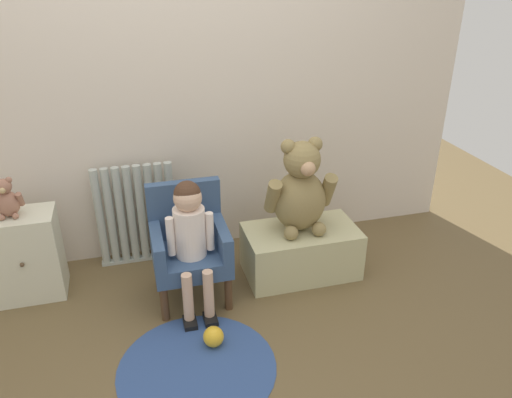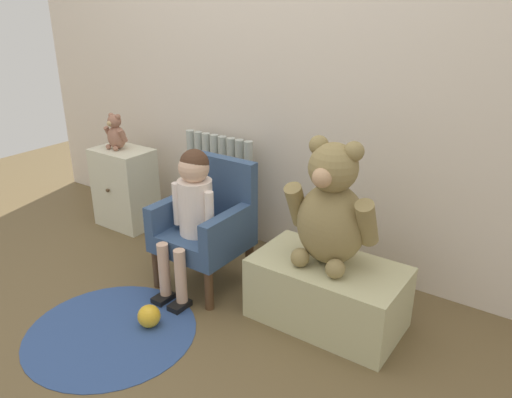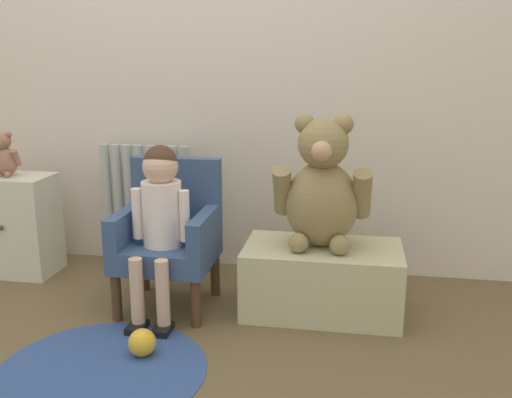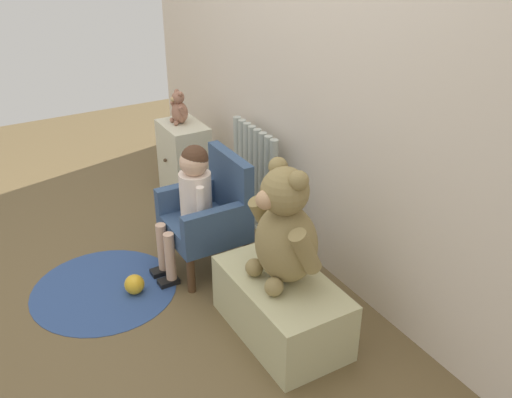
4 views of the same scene
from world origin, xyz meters
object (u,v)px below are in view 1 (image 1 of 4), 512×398
small_teddy_bear (7,200)px  toy_ball (213,337)px  low_bench (301,251)px  large_teddy_bear (300,191)px  small_dresser (27,255)px  floor_rug (197,367)px  radiator (136,215)px  child_armchair (189,243)px  child_figure (190,228)px

small_teddy_bear → toy_ball: size_ratio=2.12×
low_bench → toy_ball: 0.82m
large_teddy_bear → toy_ball: bearing=-140.5°
small_dresser → floor_rug: bearing=-45.7°
radiator → floor_rug: size_ratio=0.86×
radiator → small_dresser: 0.66m
radiator → floor_rug: radiator is taller
child_armchair → child_figure: (0.00, -0.11, 0.15)m
radiator → large_teddy_bear: 1.04m
toy_ball → radiator: bearing=108.6°
child_figure → large_teddy_bear: 0.69m
child_armchair → small_teddy_bear: small_teddy_bear is taller
radiator → floor_rug: (0.20, -1.04, -0.32)m
child_armchair → low_bench: child_armchair is taller
toy_ball → small_dresser: bearing=142.8°
child_figure → toy_ball: (0.04, -0.37, -0.43)m
low_bench → small_dresser: bearing=172.6°
small_dresser → low_bench: small_dresser is taller
child_armchair → floor_rug: bearing=-96.5°
child_figure → large_teddy_bear: size_ratio=1.30×
low_bench → child_figure: bearing=-168.8°
child_armchair → floor_rug: child_armchair is taller
radiator → small_teddy_bear: (-0.66, -0.20, 0.29)m
large_teddy_bear → toy_ball: (-0.63, -0.52, -0.50)m
low_bench → large_teddy_bear: large_teddy_bear is taller
child_figure → low_bench: child_figure is taller
large_teddy_bear → small_dresser: bearing=173.2°
radiator → large_teddy_bear: large_teddy_bear is taller
toy_ball → small_teddy_bear: bearing=143.8°
large_teddy_bear → radiator: bearing=157.6°
radiator → small_dresser: bearing=-162.4°
small_dresser → large_teddy_bear: 1.60m
radiator → child_figure: 0.62m
small_teddy_bear → floor_rug: 1.34m
low_bench → radiator: bearing=157.0°
child_figure → small_teddy_bear: 0.99m
small_teddy_bear → radiator: bearing=17.1°
toy_ball → child_figure: bearing=95.9°
small_dresser → low_bench: bearing=-7.4°
small_dresser → floor_rug: 1.20m
child_figure → large_teddy_bear: (0.67, 0.15, 0.07)m
small_teddy_bear → small_dresser: bearing=5.0°
radiator → low_bench: bearing=-23.0°
child_figure → floor_rug: (-0.07, -0.50, -0.48)m
small_teddy_bear → toy_ball: bearing=-36.2°
large_teddy_bear → floor_rug: large_teddy_bear is taller
low_bench → large_teddy_bear: size_ratio=1.19×
child_armchair → floor_rug: 0.70m
child_armchair → small_teddy_bear: 0.99m
floor_rug → small_dresser: bearing=134.3°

